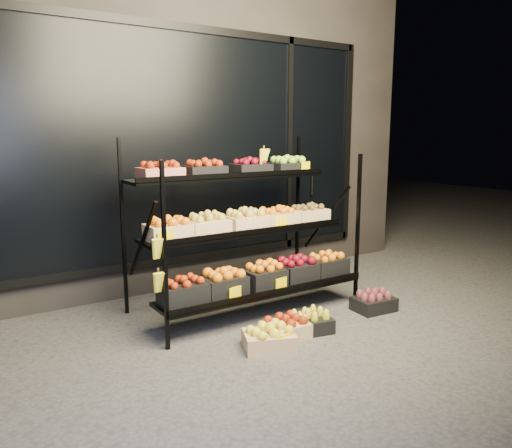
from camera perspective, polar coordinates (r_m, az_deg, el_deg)
ground at (r=4.49m, az=3.29°, el=-11.90°), size 24.00×24.00×0.00m
building at (r=6.41m, az=-10.68°, el=10.64°), size 6.00×2.08×3.50m
display_rack at (r=4.73m, az=-1.09°, el=-0.75°), size 2.18×1.02×1.66m
tag_floor_a at (r=4.00m, az=3.28°, el=-13.81°), size 0.13×0.01×0.12m
floor_crate_left at (r=4.07m, az=1.49°, el=-12.84°), size 0.48×0.42×0.20m
floor_crate_midleft at (r=4.42m, az=6.14°, el=-11.08°), size 0.41×0.34×0.19m
floor_crate_midright at (r=4.29m, az=3.37°, el=-11.69°), size 0.40×0.31×0.19m
floor_crate_right at (r=5.01m, az=13.31°, el=-8.61°), size 0.41×0.31×0.20m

